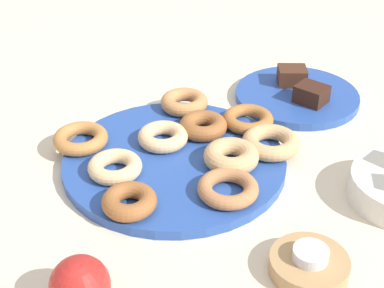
{
  "coord_description": "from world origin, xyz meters",
  "views": [
    {
      "loc": [
        0.7,
        0.26,
        0.53
      ],
      "look_at": [
        0.0,
        0.03,
        0.05
      ],
      "focal_mm": 52.79,
      "sensor_mm": 36.0,
      "label": 1
    }
  ],
  "objects": [
    {
      "name": "tealight",
      "position": [
        0.17,
        0.24,
        0.03
      ],
      "size": [
        0.05,
        0.05,
        0.01
      ],
      "primitive_type": "cylinder",
      "color": "silver",
      "rests_on": "candle_holder"
    },
    {
      "name": "brownie_far",
      "position": [
        -0.25,
        0.18,
        0.03
      ],
      "size": [
        0.06,
        0.07,
        0.03
      ],
      "primitive_type": "cube",
      "rotation": [
        0.0,
        0.0,
        -0.37
      ],
      "color": "#381E14",
      "rests_on": "cake_plate"
    },
    {
      "name": "donut_4",
      "position": [
        -0.08,
        0.02,
        0.03
      ],
      "size": [
        0.12,
        0.12,
        0.03
      ],
      "primitive_type": "torus",
      "rotation": [
        0.0,
        0.0,
        0.89
      ],
      "color": "#995B2D",
      "rests_on": "donut_plate"
    },
    {
      "name": "candle_holder",
      "position": [
        0.17,
        0.24,
        0.01
      ],
      "size": [
        0.1,
        0.1,
        0.02
      ],
      "primitive_type": "cylinder",
      "color": "tan",
      "rests_on": "ground_plane"
    },
    {
      "name": "donut_plate",
      "position": [
        0.0,
        0.0,
        0.01
      ],
      "size": [
        0.36,
        0.36,
        0.02
      ],
      "primitive_type": "cylinder",
      "color": "#284C9E",
      "rests_on": "ground_plane"
    },
    {
      "name": "donut_2",
      "position": [
        0.07,
        -0.07,
        0.03
      ],
      "size": [
        0.12,
        0.12,
        0.02
      ],
      "primitive_type": "torus",
      "rotation": [
        0.0,
        0.0,
        0.77
      ],
      "color": "#EABC84",
      "rests_on": "donut_plate"
    },
    {
      "name": "donut_0",
      "position": [
        -0.03,
        -0.03,
        0.03
      ],
      "size": [
        0.11,
        0.11,
        0.02
      ],
      "primitive_type": "torus",
      "rotation": [
        0.0,
        0.0,
        5.77
      ],
      "color": "#EABC84",
      "rests_on": "donut_plate"
    },
    {
      "name": "donut_9",
      "position": [
        -0.01,
        0.09,
        0.03
      ],
      "size": [
        0.12,
        0.12,
        0.03
      ],
      "primitive_type": "torus",
      "rotation": [
        0.0,
        0.0,
        5.83
      ],
      "color": "tan",
      "rests_on": "donut_plate"
    },
    {
      "name": "brownie_near",
      "position": [
        -0.32,
        0.13,
        0.03
      ],
      "size": [
        0.06,
        0.07,
        0.03
      ],
      "primitive_type": "cube",
      "rotation": [
        0.0,
        0.0,
        0.3
      ],
      "color": "#472819",
      "rests_on": "cake_plate"
    },
    {
      "name": "donut_8",
      "position": [
        -0.13,
        0.09,
        0.03
      ],
      "size": [
        0.1,
        0.1,
        0.02
      ],
      "primitive_type": "torus",
      "rotation": [
        0.0,
        0.0,
        3.02
      ],
      "color": "#AD6B33",
      "rests_on": "donut_plate"
    },
    {
      "name": "donut_5",
      "position": [
        -0.07,
        0.14,
        0.03
      ],
      "size": [
        0.13,
        0.13,
        0.03
      ],
      "primitive_type": "torus",
      "rotation": [
        0.0,
        0.0,
        5.21
      ],
      "color": "tan",
      "rests_on": "donut_plate"
    },
    {
      "name": "donut_1",
      "position": [
        -0.15,
        -0.04,
        0.03
      ],
      "size": [
        0.12,
        0.12,
        0.03
      ],
      "primitive_type": "torus",
      "rotation": [
        0.0,
        0.0,
        4.15
      ],
      "color": "#C6844C",
      "rests_on": "donut_plate"
    },
    {
      "name": "cake_plate",
      "position": [
        -0.28,
        0.15,
        0.01
      ],
      "size": [
        0.24,
        0.24,
        0.02
      ],
      "primitive_type": "cylinder",
      "color": "#284C9E",
      "rests_on": "ground_plane"
    },
    {
      "name": "donut_7",
      "position": [
        0.14,
        -0.02,
        0.03
      ],
      "size": [
        0.09,
        0.09,
        0.03
      ],
      "primitive_type": "torus",
      "rotation": [
        0.0,
        0.0,
        4.87
      ],
      "color": "#995B2D",
      "rests_on": "donut_plate"
    },
    {
      "name": "donut_3",
      "position": [
        0.01,
        -0.16,
        0.03
      ],
      "size": [
        0.12,
        0.12,
        0.02
      ],
      "primitive_type": "torus",
      "rotation": [
        0.0,
        0.0,
        2.59
      ],
      "color": "#BC7A3D",
      "rests_on": "donut_plate"
    },
    {
      "name": "ground_plane",
      "position": [
        0.0,
        0.0,
        0.0
      ],
      "size": [
        2.4,
        2.4,
        0.0
      ],
      "primitive_type": "plane",
      "color": "beige"
    },
    {
      "name": "apple",
      "position": [
        0.31,
        -0.01,
        0.04
      ],
      "size": [
        0.07,
        0.07,
        0.07
      ],
      "primitive_type": "sphere",
      "color": "red",
      "rests_on": "ground_plane"
    },
    {
      "name": "donut_6",
      "position": [
        0.07,
        0.11,
        0.03
      ],
      "size": [
        0.12,
        0.12,
        0.02
      ],
      "primitive_type": "torus",
      "rotation": [
        0.0,
        0.0,
        3.54
      ],
      "color": "#B27547",
      "rests_on": "donut_plate"
    }
  ]
}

